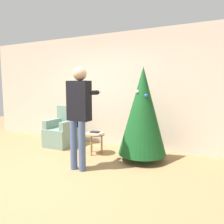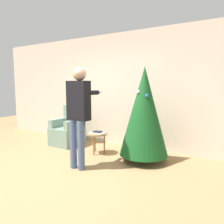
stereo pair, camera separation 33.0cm
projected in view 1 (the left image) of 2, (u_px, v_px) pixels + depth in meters
The scene contains 8 objects.
ground_plane at pixel (54, 177), 3.49m from camera, with size 14.00×14.00×0.00m, color #99754C.
wall_back at pixel (114, 90), 5.32m from camera, with size 8.00×0.06×2.70m.
christmas_tree at pixel (143, 111), 4.17m from camera, with size 0.93×0.93×1.81m.
armchair at pixel (63, 132), 5.33m from camera, with size 0.62×0.71×0.95m.
person_standing at pixel (79, 109), 3.72m from camera, with size 0.41×0.57×1.77m.
side_stool at pixel (95, 137), 4.65m from camera, with size 0.42×0.42×0.44m.
laptop at pixel (95, 133), 4.64m from camera, with size 0.33×0.21×0.02m.
book at pixel (95, 132), 4.64m from camera, with size 0.18×0.13×0.02m.
Camera 1 is at (2.32, -2.59, 1.45)m, focal length 35.00 mm.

